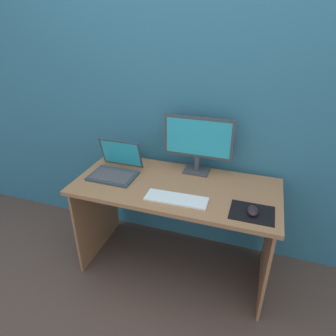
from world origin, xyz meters
TOP-DOWN VIEW (x-y plane):
  - ground_plane at (0.00, 0.00)m, footprint 8.00×8.00m
  - wall_back at (0.00, 0.38)m, footprint 6.00×0.04m
  - desk at (0.00, 0.00)m, footprint 1.36×0.63m
  - monitor at (0.09, 0.23)m, footprint 0.48×0.14m
  - laptop at (-0.45, 0.01)m, footprint 0.32×0.29m
  - fishbowl at (-0.48, 0.23)m, footprint 0.14×0.14m
  - keyboard_external at (0.06, -0.17)m, footprint 0.39×0.14m
  - mousepad at (0.51, -0.16)m, footprint 0.25×0.20m
  - mouse at (0.51, -0.17)m, footprint 0.07×0.10m

SIDE VIEW (x-z plane):
  - ground_plane at x=0.00m, z-range 0.00..0.00m
  - desk at x=0.00m, z-range 0.21..0.92m
  - mousepad at x=0.51m, z-range 0.71..0.72m
  - keyboard_external at x=0.06m, z-range 0.71..0.72m
  - mouse at x=0.51m, z-range 0.72..0.75m
  - laptop at x=-0.45m, z-range 0.65..0.87m
  - fishbowl at x=-0.48m, z-range 0.71..0.85m
  - monitor at x=0.09m, z-range 0.74..1.15m
  - wall_back at x=0.00m, z-range 0.00..2.50m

